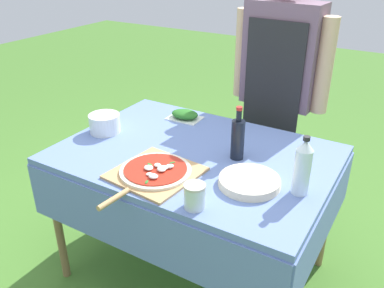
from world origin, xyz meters
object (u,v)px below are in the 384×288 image
(oil_bottle, at_px, (238,138))
(plate_stack, at_px, (249,182))
(water_bottle, at_px, (303,167))
(sauce_jar, at_px, (195,197))
(herb_container, at_px, (185,115))
(person_cook, at_px, (279,81))
(mixing_tub, at_px, (105,123))
(pizza_on_peel, at_px, (155,172))
(prep_table, at_px, (195,166))

(oil_bottle, distance_m, plate_stack, 0.26)
(oil_bottle, distance_m, water_bottle, 0.38)
(plate_stack, bearing_deg, sauce_jar, -114.76)
(herb_container, bearing_deg, water_bottle, -27.05)
(person_cook, height_order, herb_container, person_cook)
(sauce_jar, bearing_deg, mixing_tub, 155.54)
(mixing_tub, bearing_deg, water_bottle, -2.12)
(person_cook, distance_m, water_bottle, 0.95)
(herb_container, bearing_deg, sauce_jar, -55.70)
(water_bottle, xyz_separation_m, herb_container, (-0.83, 0.42, -0.10))
(water_bottle, bearing_deg, oil_bottle, 158.44)
(sauce_jar, bearing_deg, water_bottle, 44.18)
(mixing_tub, bearing_deg, pizza_on_peel, -25.08)
(mixing_tub, height_order, plate_stack, mixing_tub)
(oil_bottle, height_order, plate_stack, oil_bottle)
(prep_table, relative_size, sauce_jar, 12.98)
(plate_stack, bearing_deg, prep_table, 158.08)
(person_cook, bearing_deg, pizza_on_peel, 83.33)
(prep_table, height_order, plate_stack, plate_stack)
(pizza_on_peel, xyz_separation_m, sauce_jar, (0.28, -0.12, 0.03))
(water_bottle, height_order, herb_container, water_bottle)
(prep_table, relative_size, pizza_on_peel, 2.53)
(prep_table, bearing_deg, mixing_tub, -174.94)
(pizza_on_peel, bearing_deg, prep_table, 86.66)
(prep_table, xyz_separation_m, plate_stack, (0.36, -0.14, 0.10))
(prep_table, bearing_deg, oil_bottle, 13.97)
(plate_stack, bearing_deg, oil_bottle, 127.94)
(pizza_on_peel, distance_m, herb_container, 0.66)
(water_bottle, relative_size, plate_stack, 0.97)
(prep_table, distance_m, oil_bottle, 0.28)
(oil_bottle, bearing_deg, person_cook, 94.85)
(pizza_on_peel, relative_size, sauce_jar, 5.13)
(prep_table, xyz_separation_m, sauce_jar, (0.24, -0.41, 0.13))
(prep_table, relative_size, herb_container, 6.83)
(plate_stack, bearing_deg, pizza_on_peel, -160.80)
(water_bottle, distance_m, herb_container, 0.94)
(mixing_tub, relative_size, sauce_jar, 1.61)
(water_bottle, distance_m, sauce_jar, 0.46)
(prep_table, relative_size, water_bottle, 5.17)
(prep_table, relative_size, oil_bottle, 5.09)
(oil_bottle, bearing_deg, water_bottle, -21.56)
(water_bottle, height_order, mixing_tub, water_bottle)
(herb_container, distance_m, plate_stack, 0.79)
(person_cook, distance_m, mixing_tub, 1.07)
(person_cook, distance_m, herb_container, 0.61)
(herb_container, distance_m, sauce_jar, 0.89)
(person_cook, bearing_deg, oil_bottle, 98.51)
(oil_bottle, bearing_deg, pizza_on_peel, -126.77)
(herb_container, bearing_deg, plate_stack, -37.39)
(person_cook, height_order, pizza_on_peel, person_cook)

